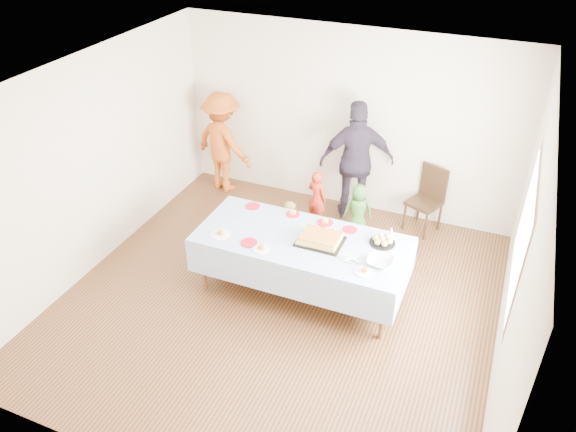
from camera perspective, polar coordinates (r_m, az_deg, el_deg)
name	(u,v)px	position (r m, az deg, el deg)	size (l,w,h in m)	color
ground	(279,300)	(6.90, -0.92, -8.53)	(5.00, 5.00, 0.00)	#422413
room_walls	(282,172)	(5.87, -0.57, 4.49)	(5.04, 5.04, 2.72)	beige
party_table	(302,243)	(6.59, 1.41, -2.72)	(2.50, 1.10, 0.78)	brown
birthday_cake	(320,239)	(6.49, 3.29, -2.33)	(0.53, 0.41, 0.09)	black
rolls_tray	(382,241)	(6.55, 9.57, -2.48)	(0.30, 0.30, 0.09)	black
punch_bowl	(380,262)	(6.23, 9.32, -4.60)	(0.29, 0.29, 0.07)	silver
party_hat	(391,233)	(6.62, 10.41, -1.69)	(0.10, 0.10, 0.17)	white
fork_pile	(351,259)	(6.23, 6.37, -4.36)	(0.24, 0.18, 0.07)	white
plate_red_far_a	(253,206)	(7.17, -3.61, 1.00)	(0.18, 0.18, 0.01)	red
plate_red_far_b	(293,214)	(6.99, 0.52, 0.19)	(0.18, 0.18, 0.01)	red
plate_red_far_c	(325,223)	(6.85, 3.80, -0.68)	(0.20, 0.20, 0.01)	red
plate_red_far_d	(350,230)	(6.74, 6.28, -1.40)	(0.18, 0.18, 0.01)	red
plate_red_near	(249,243)	(6.50, -3.98, -2.73)	(0.20, 0.20, 0.01)	red
plate_white_left	(220,234)	(6.67, -6.88, -1.87)	(0.23, 0.23, 0.01)	white
plate_white_mid	(261,249)	(6.39, -2.75, -3.38)	(0.19, 0.19, 0.01)	white
plate_white_right	(364,272)	(6.11, 7.75, -5.63)	(0.21, 0.21, 0.01)	white
dining_chair	(428,196)	(8.12, 14.05, 2.03)	(0.54, 0.54, 0.96)	black
toddler_left	(317,198)	(8.03, 2.95, 1.82)	(0.31, 0.21, 0.86)	red
toddler_mid	(358,211)	(7.83, 7.11, 0.50)	(0.40, 0.26, 0.81)	#347226
toddler_right	(289,227)	(7.43, 0.07, -1.18)	(0.39, 0.31, 0.81)	tan
adult_left	(223,143)	(8.84, -6.64, 7.43)	(1.04, 0.60, 1.61)	#B54D16
adult_right	(357,161)	(8.05, 6.99, 5.53)	(1.05, 0.44, 1.80)	#2F2635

